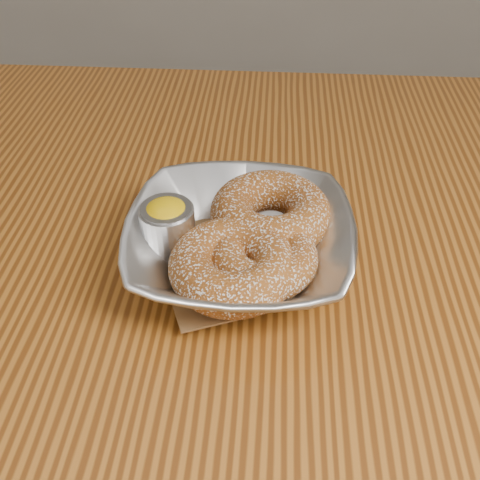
# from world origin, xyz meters

# --- Properties ---
(table) EXTENTS (1.20, 0.80, 0.75)m
(table) POSITION_xyz_m (0.00, 0.00, 0.65)
(table) COLOR brown
(table) RESTS_ON ground_plane
(serving_bowl) EXTENTS (0.21, 0.21, 0.05)m
(serving_bowl) POSITION_xyz_m (-0.03, -0.03, 0.78)
(serving_bowl) COLOR silver
(serving_bowl) RESTS_ON table
(parchment) EXTENTS (0.19, 0.19, 0.00)m
(parchment) POSITION_xyz_m (-0.03, -0.03, 0.76)
(parchment) COLOR brown
(parchment) RESTS_ON table
(donut_back) EXTENTS (0.12, 0.12, 0.04)m
(donut_back) POSITION_xyz_m (-0.01, 0.01, 0.78)
(donut_back) COLOR brown
(donut_back) RESTS_ON parchment
(donut_front) EXTENTS (0.15, 0.15, 0.04)m
(donut_front) POSITION_xyz_m (-0.04, -0.07, 0.78)
(donut_front) COLOR brown
(donut_front) RESTS_ON parchment
(donut_extra) EXTENTS (0.13, 0.13, 0.03)m
(donut_extra) POSITION_xyz_m (-0.01, -0.05, 0.78)
(donut_extra) COLOR brown
(donut_extra) RESTS_ON parchment
(ramekin) EXTENTS (0.05, 0.05, 0.06)m
(ramekin) POSITION_xyz_m (-0.10, -0.03, 0.79)
(ramekin) COLOR silver
(ramekin) RESTS_ON table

